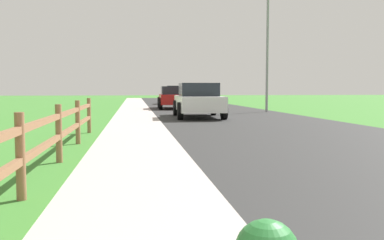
{
  "coord_description": "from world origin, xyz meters",
  "views": [
    {
      "loc": [
        -1.05,
        0.74,
        1.28
      ],
      "look_at": [
        0.23,
        9.8,
        0.6
      ],
      "focal_mm": 38.84,
      "sensor_mm": 36.0,
      "label": 1
    }
  ],
  "objects_px": {
    "parked_suv_white": "(198,100)",
    "parked_car_red": "(174,97)",
    "street_lamp": "(269,40)",
    "parked_car_beige": "(176,95)"
  },
  "relations": [
    {
      "from": "parked_suv_white",
      "to": "parked_car_red",
      "type": "distance_m",
      "value": 8.59
    },
    {
      "from": "parked_car_beige",
      "to": "parked_suv_white",
      "type": "bearing_deg",
      "value": -92.57
    },
    {
      "from": "parked_car_beige",
      "to": "street_lamp",
      "type": "height_order",
      "value": "street_lamp"
    },
    {
      "from": "parked_car_red",
      "to": "street_lamp",
      "type": "relative_size",
      "value": 0.65
    },
    {
      "from": "parked_suv_white",
      "to": "street_lamp",
      "type": "relative_size",
      "value": 0.69
    },
    {
      "from": "parked_car_beige",
      "to": "street_lamp",
      "type": "distance_m",
      "value": 14.34
    },
    {
      "from": "parked_car_red",
      "to": "parked_car_beige",
      "type": "distance_m",
      "value": 8.72
    },
    {
      "from": "parked_suv_white",
      "to": "street_lamp",
      "type": "bearing_deg",
      "value": 39.71
    },
    {
      "from": "parked_car_red",
      "to": "parked_car_beige",
      "type": "relative_size",
      "value": 0.88
    },
    {
      "from": "parked_car_red",
      "to": "street_lamp",
      "type": "xyz_separation_m",
      "value": [
        4.85,
        -4.8,
        3.23
      ]
    }
  ]
}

